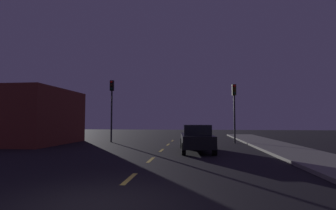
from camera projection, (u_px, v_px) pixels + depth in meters
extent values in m
plane|color=black|center=(153.00, 158.00, 12.18)|extent=(80.00, 80.00, 0.00)
cube|color=gray|center=(316.00, 159.00, 11.39)|extent=(3.00, 40.00, 0.15)
cube|color=#EACC4C|center=(130.00, 179.00, 7.82)|extent=(0.16, 1.60, 0.01)
cube|color=#EACC4C|center=(151.00, 160.00, 11.59)|extent=(0.16, 1.60, 0.01)
cube|color=#EACC4C|center=(162.00, 150.00, 15.36)|extent=(0.16, 1.60, 0.01)
cube|color=#EACC4C|center=(168.00, 145.00, 19.13)|extent=(0.16, 1.60, 0.01)
cube|color=#EACC4C|center=(173.00, 141.00, 22.90)|extent=(0.16, 1.60, 0.01)
cylinder|color=#2D2D30|center=(112.00, 111.00, 21.56)|extent=(0.14, 0.14, 5.31)
cube|color=black|center=(112.00, 86.00, 21.70)|extent=(0.32, 0.24, 0.90)
sphere|color=red|center=(111.00, 82.00, 21.56)|extent=(0.20, 0.20, 0.20)
sphere|color=#3F2D0C|center=(111.00, 85.00, 21.54)|extent=(0.20, 0.20, 0.20)
sphere|color=#0C3319|center=(111.00, 89.00, 21.52)|extent=(0.20, 0.20, 0.20)
cylinder|color=#2D2D30|center=(234.00, 114.00, 20.45)|extent=(0.14, 0.14, 4.80)
cube|color=#382D0C|center=(234.00, 90.00, 20.57)|extent=(0.32, 0.24, 0.90)
sphere|color=red|center=(234.00, 86.00, 20.43)|extent=(0.20, 0.20, 0.20)
sphere|color=#3F2D0C|center=(234.00, 90.00, 20.41)|extent=(0.20, 0.20, 0.20)
sphere|color=#0C3319|center=(234.00, 93.00, 20.39)|extent=(0.20, 0.20, 0.20)
cube|color=black|center=(196.00, 140.00, 14.93)|extent=(2.08, 4.65, 0.68)
cube|color=black|center=(196.00, 130.00, 14.74)|extent=(1.68, 2.15, 0.58)
cylinder|color=black|center=(182.00, 143.00, 16.64)|extent=(0.27, 0.66, 0.64)
cylinder|color=black|center=(206.00, 143.00, 16.60)|extent=(0.27, 0.66, 0.64)
cylinder|color=black|center=(184.00, 149.00, 13.22)|extent=(0.27, 0.66, 0.64)
cylinder|color=black|center=(214.00, 149.00, 13.17)|extent=(0.27, 0.66, 0.64)
cube|color=maroon|center=(36.00, 117.00, 19.78)|extent=(4.79, 7.12, 4.29)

